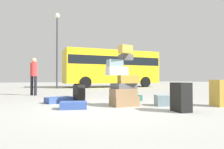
# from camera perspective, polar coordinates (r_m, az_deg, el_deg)

# --- Properties ---
(ground_plane) EXTENTS (80.00, 80.00, 0.00)m
(ground_plane) POSITION_cam_1_polar(r_m,az_deg,el_deg) (4.99, -0.21, -9.52)
(ground_plane) COLOR #9E9E99
(suitcase_tower) EXTENTS (0.82, 0.58, 1.59)m
(suitcase_tower) POSITION_cam_1_polar(r_m,az_deg,el_deg) (5.35, 3.10, -2.65)
(suitcase_tower) COLOR olive
(suitcase_tower) RESTS_ON ground
(suitcase_teal_foreground_near) EXTENTS (0.73, 0.38, 0.18)m
(suitcase_teal_foreground_near) POSITION_cam_1_polar(r_m,az_deg,el_deg) (6.62, 5.15, -6.67)
(suitcase_teal_foreground_near) COLOR #26594C
(suitcase_teal_foreground_near) RESTS_ON ground
(suitcase_tan_upright_blue) EXTENTS (0.34, 0.46, 0.69)m
(suitcase_tan_upright_blue) POSITION_cam_1_polar(r_m,az_deg,el_deg) (6.00, 27.82, -4.65)
(suitcase_tan_upright_blue) COLOR #B28C33
(suitcase_tan_upright_blue) RESTS_ON ground
(suitcase_slate_behind_tower) EXTENTS (0.75, 0.63, 0.28)m
(suitcase_slate_behind_tower) POSITION_cam_1_polar(r_m,az_deg,el_deg) (5.66, 15.47, -7.06)
(suitcase_slate_behind_tower) COLOR gray
(suitcase_slate_behind_tower) RESTS_ON ground
(suitcase_navy_white_trunk) EXTENTS (0.85, 0.58, 0.17)m
(suitcase_navy_white_trunk) POSITION_cam_1_polar(r_m,az_deg,el_deg) (6.30, -14.81, -6.95)
(suitcase_navy_white_trunk) COLOR #334F99
(suitcase_navy_white_trunk) RESTS_ON ground
(suitcase_navy_foreground_far) EXTENTS (0.70, 0.52, 0.18)m
(suitcase_navy_foreground_far) POSITION_cam_1_polar(r_m,az_deg,el_deg) (4.95, -10.85, -8.53)
(suitcase_navy_foreground_far) COLOR #334F99
(suitcase_navy_foreground_far) RESTS_ON ground
(suitcase_black_left_side) EXTENTS (0.29, 0.43, 0.53)m
(suitcase_black_left_side) POSITION_cam_1_polar(r_m,az_deg,el_deg) (6.31, -9.33, -5.34)
(suitcase_black_left_side) COLOR black
(suitcase_black_left_side) RESTS_ON ground
(suitcase_black_right_side) EXTENTS (0.35, 0.47, 0.64)m
(suitcase_black_right_side) POSITION_cam_1_polar(r_m,az_deg,el_deg) (4.69, 18.90, -6.06)
(suitcase_black_right_side) COLOR black
(suitcase_black_right_side) RESTS_ON ground
(person_bearded_onlooker) EXTENTS (0.30, 0.30, 1.64)m
(person_bearded_onlooker) POSITION_cam_1_polar(r_m,az_deg,el_deg) (9.44, -21.26, 0.43)
(person_bearded_onlooker) COLOR black
(person_bearded_onlooker) RESTS_ON ground
(parked_bus) EXTENTS (8.41, 3.14, 3.15)m
(parked_bus) POSITION_cam_1_polar(r_m,az_deg,el_deg) (17.83, -0.10, 2.33)
(parked_bus) COLOR yellow
(parked_bus) RESTS_ON ground
(lamp_post) EXTENTS (0.36, 0.36, 5.65)m
(lamp_post) POSITION_cam_1_polar(r_m,az_deg,el_deg) (15.83, -15.26, 9.75)
(lamp_post) COLOR #333338
(lamp_post) RESTS_ON ground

